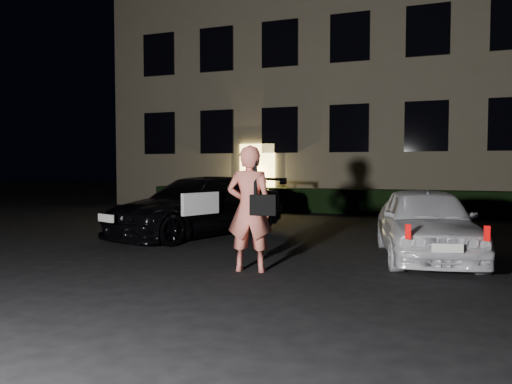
% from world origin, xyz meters
% --- Properties ---
extents(ground, '(80.00, 80.00, 0.00)m').
position_xyz_m(ground, '(0.00, 0.00, 0.00)').
color(ground, black).
rests_on(ground, ground).
extents(building, '(20.00, 8.11, 12.00)m').
position_xyz_m(building, '(-0.00, 14.99, 6.00)').
color(building, '#716751').
rests_on(building, ground).
extents(hedge, '(15.00, 0.70, 0.85)m').
position_xyz_m(hedge, '(0.00, 10.50, 0.42)').
color(hedge, black).
rests_on(hedge, ground).
extents(sedan, '(3.52, 5.20, 1.40)m').
position_xyz_m(sedan, '(-2.27, 3.67, 0.70)').
color(sedan, black).
rests_on(sedan, ground).
extents(hatch, '(2.24, 4.02, 1.29)m').
position_xyz_m(hatch, '(2.92, 2.45, 0.65)').
color(hatch, white).
rests_on(hatch, ground).
extents(man, '(0.88, 0.59, 1.98)m').
position_xyz_m(man, '(0.38, 0.32, 0.99)').
color(man, '#D96C5B').
rests_on(man, ground).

